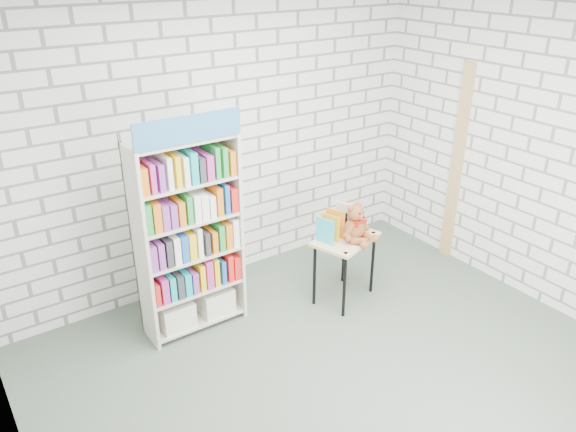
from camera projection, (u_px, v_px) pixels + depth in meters
ground at (347, 379)px, 4.44m from camera, size 4.50×4.50×0.00m
room_shell at (359, 168)px, 3.67m from camera, size 4.52×4.02×2.81m
bookshelf at (189, 235)px, 4.73m from camera, size 0.88×0.34×1.97m
display_table at (345, 246)px, 5.25m from camera, size 0.71×0.59×0.66m
table_books at (337, 223)px, 5.21m from camera, size 0.46×0.31×0.25m
teddy_bear at (357, 226)px, 5.11m from camera, size 0.33×0.32×0.36m
door_trim at (457, 165)px, 5.84m from camera, size 0.05×0.12×2.10m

